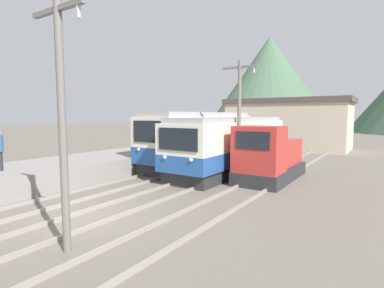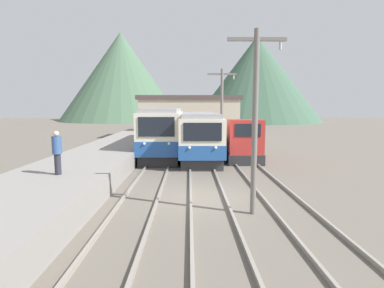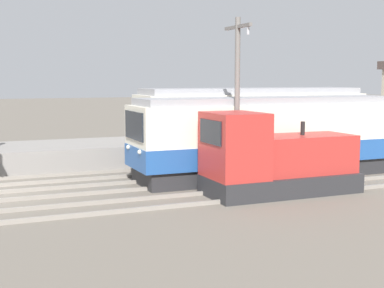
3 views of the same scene
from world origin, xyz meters
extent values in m
plane|color=#665E54|center=(0.00, 0.00, 0.00)|extent=(200.00, 200.00, 0.00)
cube|color=gray|center=(-6.25, 0.00, 0.52)|extent=(4.50, 54.00, 1.03)
cube|color=gray|center=(-3.32, 0.00, 0.07)|extent=(0.10, 60.00, 0.14)
cube|color=gray|center=(-1.88, 0.00, 0.07)|extent=(0.10, 60.00, 0.14)
cube|color=gray|center=(-0.52, 0.00, 0.07)|extent=(0.10, 60.00, 0.14)
cube|color=gray|center=(0.92, 0.00, 0.07)|extent=(0.10, 60.00, 0.14)
cube|color=gray|center=(2.48, 0.00, 0.07)|extent=(0.10, 60.00, 0.14)
cube|color=gray|center=(3.92, 0.00, 0.07)|extent=(0.10, 60.00, 0.14)
cube|color=#28282B|center=(-2.60, 11.72, 0.35)|extent=(2.58, 10.64, 0.70)
cube|color=silver|center=(-2.60, 11.72, 2.08)|extent=(2.80, 11.08, 2.75)
cube|color=#235199|center=(-2.60, 11.72, 1.20)|extent=(2.84, 11.12, 0.99)
cube|color=black|center=(-2.60, 6.15, 2.63)|extent=(2.24, 0.06, 1.21)
sphere|color=silver|center=(-3.37, 6.14, 1.58)|extent=(0.18, 0.18, 0.18)
sphere|color=silver|center=(-1.83, 6.14, 1.58)|extent=(0.18, 0.18, 0.18)
cube|color=#939399|center=(-2.60, 11.72, 3.59)|extent=(2.46, 10.64, 0.28)
cube|color=#28282B|center=(0.20, 11.00, 0.35)|extent=(2.58, 11.41, 0.70)
cube|color=silver|center=(0.20, 11.00, 1.91)|extent=(2.80, 11.89, 2.43)
cube|color=#235199|center=(0.20, 11.00, 1.14)|extent=(2.84, 11.93, 0.87)
cube|color=black|center=(0.20, 5.03, 2.40)|extent=(2.24, 0.06, 1.07)
sphere|color=silver|center=(-0.57, 5.02, 1.48)|extent=(0.18, 0.18, 0.18)
sphere|color=silver|center=(0.97, 5.02, 1.48)|extent=(0.18, 0.18, 0.18)
cube|color=#939399|center=(0.20, 11.00, 3.27)|extent=(2.46, 11.41, 0.28)
cube|color=#28282B|center=(3.20, 9.71, 0.35)|extent=(2.40, 5.64, 0.70)
cube|color=#B22D28|center=(3.20, 7.79, 1.85)|extent=(2.28, 1.81, 2.30)
cube|color=black|center=(3.20, 6.86, 2.36)|extent=(1.68, 0.04, 0.83)
cube|color=#B22D28|center=(3.20, 10.61, 1.40)|extent=(1.92, 3.74, 1.40)
cylinder|color=black|center=(3.20, 10.61, 2.35)|extent=(0.16, 0.16, 0.50)
cylinder|color=slate|center=(1.70, -1.90, 3.22)|extent=(0.20, 0.20, 6.44)
cube|color=slate|center=(1.70, -1.90, 6.09)|extent=(2.00, 0.12, 0.12)
cylinder|color=#B2B2B7|center=(2.50, -1.90, 5.89)|extent=(0.10, 0.10, 0.30)
cylinder|color=slate|center=(1.70, 8.65, 3.22)|extent=(0.20, 0.20, 6.44)
cube|color=slate|center=(1.70, 8.65, 6.09)|extent=(2.00, 0.12, 0.12)
cylinder|color=#B2B2B7|center=(2.50, 8.65, 5.89)|extent=(0.10, 0.10, 0.30)
cylinder|color=#282833|center=(-6.05, -0.02, 1.47)|extent=(0.26, 0.26, 0.87)
cylinder|color=#335184|center=(-6.05, -0.02, 2.27)|extent=(0.38, 0.38, 0.73)
sphere|color=beige|center=(-6.05, -0.02, 2.75)|extent=(0.22, 0.22, 0.22)
cube|color=beige|center=(-0.55, 26.00, 2.38)|extent=(12.00, 6.00, 4.75)
cube|color=#51423D|center=(-0.55, 26.00, 5.00)|extent=(12.60, 6.30, 0.50)
cone|color=#3D5B47|center=(17.59, 69.42, 11.34)|extent=(34.32, 34.32, 22.68)
cone|color=#47664C|center=(-19.99, 75.83, 12.56)|extent=(34.77, 34.77, 25.12)
camera|label=1|loc=(8.54, -6.37, 3.54)|focal=28.00mm
camera|label=2|loc=(-0.60, -12.29, 3.81)|focal=28.00mm
camera|label=3|loc=(19.76, -0.70, 4.15)|focal=50.00mm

